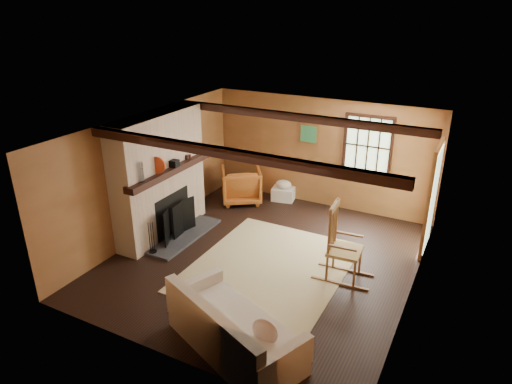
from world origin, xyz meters
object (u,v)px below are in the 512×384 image
Objects in this scene: fireplace at (161,181)px; sofa at (232,333)px; rocking_chair at (342,248)px; armchair at (241,185)px; laundry_basket at (283,194)px.

fireplace reaches higher than sofa.
sofa is (-0.72, -2.34, -0.27)m from rocking_chair.
fireplace is 2.24m from armchair.
fireplace is 4.80× the size of laundry_basket.
fireplace is 3.76m from sofa.
armchair is (-0.83, -0.51, 0.25)m from laundry_basket.
laundry_basket is 1.00m from armchair.
fireplace reaches higher than rocking_chair.
rocking_chair is at bearing 113.01° from armchair.
laundry_basket is 0.57× the size of armchair.
rocking_chair reaches higher than laundry_basket.
sofa is at bearing 84.15° from armchair.
fireplace reaches higher than armchair.
sofa is (2.88, -2.27, -0.82)m from fireplace.
laundry_basket is at bearing 129.46° from sofa.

